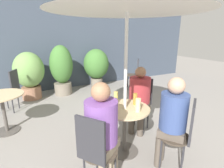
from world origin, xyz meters
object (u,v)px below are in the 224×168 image
at_px(bistro_chair_4, 135,72).
at_px(potted_plant_2, 96,65).
at_px(potted_plant_0, 29,73).
at_px(potted_plant_1, 62,68).
at_px(cafe_table_near, 125,120).
at_px(seated_person_2, 139,95).
at_px(bistro_chair_1, 183,131).
at_px(seated_person_0, 102,127).
at_px(seated_person_1, 172,116).
at_px(beer_glass_1, 115,106).
at_px(cafe_table_far, 3,105).
at_px(beer_glass_0, 116,98).
at_px(beer_glass_2, 138,105).
at_px(beer_glass_3, 135,99).
at_px(bistro_chair_0, 95,148).
at_px(bistro_chair_3, 12,87).
at_px(bistro_chair_2, 142,99).

xyz_separation_m(bistro_chair_4, potted_plant_2, (-1.02, 0.73, 0.17)).
relative_size(potted_plant_0, potted_plant_1, 0.89).
height_order(cafe_table_near, seated_person_2, seated_person_2).
bearing_deg(bistro_chair_1, potted_plant_1, -115.01).
xyz_separation_m(seated_person_0, potted_plant_0, (-0.58, 3.47, -0.02)).
xyz_separation_m(seated_person_0, seated_person_1, (0.89, -0.14, -0.00)).
distance_m(seated_person_0, beer_glass_1, 0.46).
xyz_separation_m(cafe_table_far, bistro_chair_4, (3.52, 1.07, 0.04)).
height_order(seated_person_1, potted_plant_2, potted_plant_2).
distance_m(bistro_chair_4, seated_person_1, 3.41).
relative_size(bistro_chair_4, beer_glass_1, 4.83).
bearing_deg(potted_plant_1, seated_person_0, -94.36).
xyz_separation_m(beer_glass_0, beer_glass_1, (-0.16, -0.26, 0.01)).
bearing_deg(potted_plant_0, beer_glass_2, -69.97).
relative_size(cafe_table_far, seated_person_1, 0.59).
bearing_deg(beer_glass_3, seated_person_0, -149.77).
xyz_separation_m(bistro_chair_1, seated_person_2, (0.05, 1.02, 0.14)).
distance_m(cafe_table_far, beer_glass_1, 2.10).
height_order(bistro_chair_0, seated_person_0, seated_person_0).
distance_m(seated_person_1, beer_glass_2, 0.45).
bearing_deg(potted_plant_2, cafe_table_near, -105.17).
bearing_deg(seated_person_0, potted_plant_2, -57.11).
distance_m(cafe_table_near, seated_person_0, 0.68).
bearing_deg(beer_glass_2, bistro_chair_0, -158.75).
distance_m(bistro_chair_3, potted_plant_1, 1.44).
bearing_deg(beer_glass_2, beer_glass_1, 157.60).
bearing_deg(cafe_table_far, beer_glass_2, -43.52).
relative_size(bistro_chair_0, potted_plant_2, 0.76).
height_order(bistro_chair_4, beer_glass_1, bistro_chair_4).
relative_size(bistro_chair_2, beer_glass_0, 5.09).
bearing_deg(seated_person_0, seated_person_1, -135.04).
relative_size(cafe_table_far, bistro_chair_2, 0.77).
bearing_deg(beer_glass_3, cafe_table_far, 142.25).
height_order(cafe_table_near, beer_glass_2, beer_glass_2).
bearing_deg(potted_plant_1, beer_glass_2, -83.84).
height_order(beer_glass_2, potted_plant_1, potted_plant_1).
bearing_deg(cafe_table_near, seated_person_2, 36.01).
height_order(beer_glass_0, beer_glass_3, beer_glass_0).
bearing_deg(beer_glass_0, bistro_chair_1, -59.09).
xyz_separation_m(beer_glass_2, beer_glass_3, (0.10, 0.22, -0.01)).
height_order(beer_glass_3, potted_plant_0, potted_plant_0).
xyz_separation_m(seated_person_1, beer_glass_2, (-0.28, 0.34, 0.07)).
distance_m(cafe_table_far, seated_person_0, 2.14).
xyz_separation_m(bistro_chair_3, potted_plant_1, (1.25, 0.67, 0.20)).
relative_size(bistro_chair_0, seated_person_2, 0.80).
distance_m(cafe_table_near, potted_plant_1, 3.09).
height_order(seated_person_2, potted_plant_2, potted_plant_2).
bearing_deg(potted_plant_1, potted_plant_2, 9.19).
bearing_deg(potted_plant_0, bistro_chair_3, -120.25).
relative_size(beer_glass_1, potted_plant_2, 0.16).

